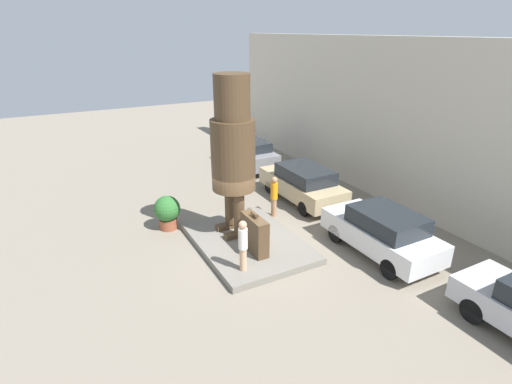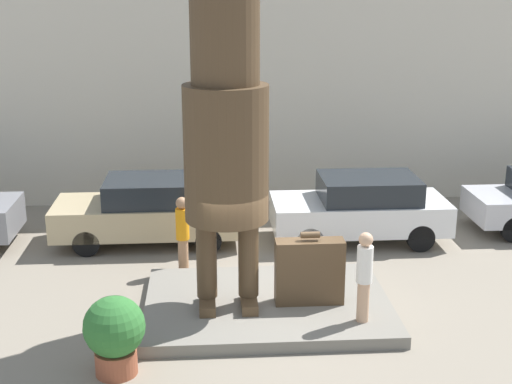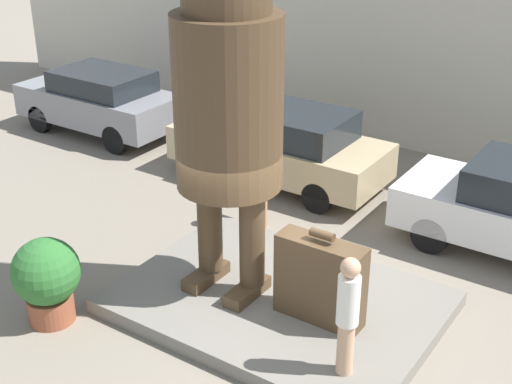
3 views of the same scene
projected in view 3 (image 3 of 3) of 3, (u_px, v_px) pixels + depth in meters
The scene contains 10 objects.
ground_plane at pixel (278, 309), 11.05m from camera, with size 60.00×60.00×0.00m, color gray.
pedestal at pixel (278, 302), 11.00m from camera, with size 4.76×3.45×0.24m.
building_backdrop at pixel (470, 2), 15.25m from camera, with size 28.00×0.60×7.04m.
statue_figure at pixel (228, 78), 9.78m from camera, with size 1.55×1.55×5.74m.
giant_suitcase at pixel (320, 280), 10.16m from camera, with size 1.32×0.42×1.45m.
tourist at pixel (348, 312), 8.94m from camera, with size 0.29×0.29×1.72m.
parked_car_grey at pixel (99, 100), 17.65m from camera, with size 4.18×1.79×1.62m.
parked_car_tan at pixel (281, 144), 14.99m from camera, with size 4.63×1.86×1.64m.
planter_pot at pixel (47, 277), 10.48m from camera, with size 1.02×1.02×1.36m.
worker_hivis at pixel (261, 181), 13.06m from camera, with size 0.30×0.30×1.75m.
Camera 3 is at (4.85, -7.83, 6.38)m, focal length 50.00 mm.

